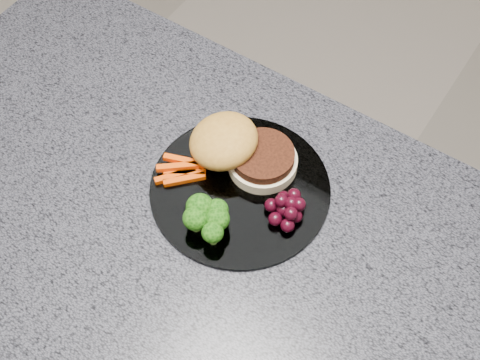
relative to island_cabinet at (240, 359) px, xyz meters
The scene contains 7 objects.
island_cabinet is the anchor object (origin of this frame).
countertop 0.45m from the island_cabinet, ahead, with size 1.20×0.60×0.04m, color #4B4B55.
plate 0.48m from the island_cabinet, 123.85° to the left, with size 0.26×0.26×0.01m, color white.
burger 0.52m from the island_cabinet, 125.20° to the left, with size 0.19×0.15×0.06m.
carrot_sticks 0.50m from the island_cabinet, 159.42° to the left, with size 0.07×0.07×0.02m.
broccoli 0.51m from the island_cabinet, behind, with size 0.07×0.06×0.05m.
grape_bunch 0.50m from the island_cabinet, 70.54° to the left, with size 0.06×0.06×0.03m.
Camera 1 is at (0.23, -0.35, 1.71)m, focal length 50.00 mm.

